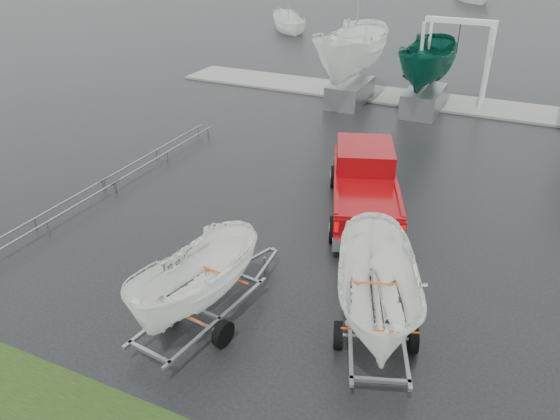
# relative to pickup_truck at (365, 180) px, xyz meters

# --- Properties ---
(ground_plane) EXTENTS (120.00, 120.00, 0.00)m
(ground_plane) POSITION_rel_pickup_truck_xyz_m (0.78, -0.47, -0.98)
(ground_plane) COLOR black
(ground_plane) RESTS_ON ground
(dock) EXTENTS (30.00, 3.00, 0.12)m
(dock) POSITION_rel_pickup_truck_xyz_m (0.78, 12.53, -0.93)
(dock) COLOR gray
(dock) RESTS_ON ground
(pickup_truck) EXTENTS (3.73, 5.99, 1.89)m
(pickup_truck) POSITION_rel_pickup_truck_xyz_m (0.00, 0.00, 0.00)
(pickup_truck) COLOR maroon
(pickup_truck) RESTS_ON ground
(trailer_hitched) EXTENTS (2.33, 3.79, 5.10)m
(trailer_hitched) POSITION_rel_pickup_truck_xyz_m (2.14, -5.95, 1.78)
(trailer_hitched) COLOR gray
(trailer_hitched) RESTS_ON ground
(trailer_parked) EXTENTS (1.84, 3.72, 4.44)m
(trailer_parked) POSITION_rel_pickup_truck_xyz_m (-1.58, -7.14, 1.44)
(trailer_parked) COLOR gray
(trailer_parked) RESTS_ON ground
(boat_hoist) EXTENTS (3.30, 2.18, 4.12)m
(boat_hoist) POSITION_rel_pickup_truck_xyz_m (0.55, 12.53, 1.69)
(boat_hoist) COLOR silver
(boat_hoist) RESTS_ON ground
(keelboat_0) EXTENTS (2.69, 3.20, 10.87)m
(keelboat_0) POSITION_rel_pickup_truck_xyz_m (-4.01, 10.53, 3.31)
(keelboat_0) COLOR gray
(keelboat_0) RESTS_ON ground
(keelboat_1) EXTENTS (2.28, 3.20, 7.16)m
(keelboat_1) POSITION_rel_pickup_truck_xyz_m (-0.40, 10.73, 2.62)
(keelboat_1) COLOR gray
(keelboat_1) RESTS_ON ground
(mast_rack_0) EXTENTS (0.56, 6.50, 0.06)m
(mast_rack_0) POSITION_rel_pickup_truck_xyz_m (-8.22, 0.53, -0.63)
(mast_rack_0) COLOR gray
(mast_rack_0) RESTS_ON ground
(mast_rack_1) EXTENTS (0.56, 6.50, 0.06)m
(mast_rack_1) POSITION_rel_pickup_truck_xyz_m (-8.22, -5.47, -0.63)
(mast_rack_1) COLOR gray
(mast_rack_1) RESTS_ON ground
(moored_boat_0) EXTENTS (3.14, 3.15, 10.94)m
(moored_boat_0) POSITION_rel_pickup_truck_xyz_m (-15.06, 27.41, -0.98)
(moored_boat_0) COLOR white
(moored_boat_0) RESTS_ON ground
(moored_boat_1) EXTENTS (3.99, 4.02, 11.91)m
(moored_boat_1) POSITION_rel_pickup_truck_xyz_m (-3.86, 52.66, -0.98)
(moored_boat_1) COLOR white
(moored_boat_1) RESTS_ON ground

